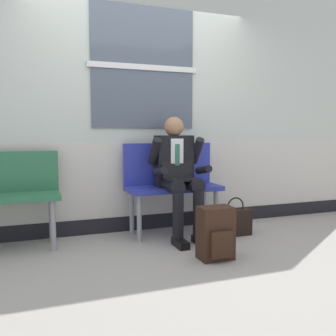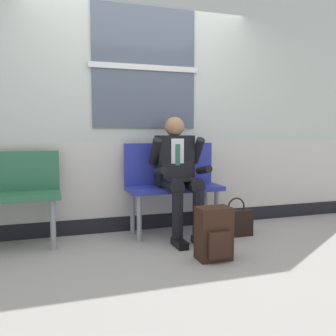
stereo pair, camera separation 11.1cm
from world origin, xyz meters
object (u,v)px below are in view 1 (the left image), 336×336
Objects in this scene: backpack at (216,234)px; handbag at (235,222)px; person_seated at (178,172)px; bench_with_person at (171,180)px.

handbag is (0.54, 0.59, -0.08)m from backpack.
handbag is at bearing -16.53° from person_seated.
bench_with_person is at bearing 147.30° from handbag.
bench_with_person is 2.22× the size of backpack.
bench_with_person reaches higher than handbag.
handbag is (0.59, -0.18, -0.54)m from person_seated.
person_seated is 0.82m from handbag.
bench_with_person is 2.45× the size of handbag.
person_seated is at bearing -90.00° from bench_with_person.
backpack is at bearing -87.03° from bench_with_person.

